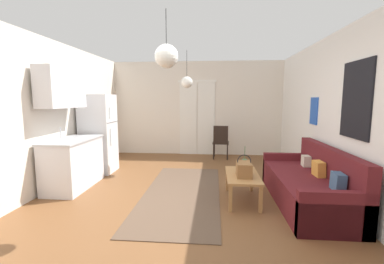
% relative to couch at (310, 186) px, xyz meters
% --- Properties ---
extents(ground_plane, '(5.33, 8.24, 0.10)m').
position_rel_couch_xyz_m(ground_plane, '(-1.96, -0.41, -0.33)').
color(ground_plane, brown).
extents(wall_back, '(4.93, 0.13, 2.63)m').
position_rel_couch_xyz_m(wall_back, '(-1.96, 3.46, 1.03)').
color(wall_back, silver).
rests_on(wall_back, ground_plane).
extents(wall_right, '(0.12, 7.84, 2.63)m').
position_rel_couch_xyz_m(wall_right, '(0.45, -0.41, 1.04)').
color(wall_right, white).
rests_on(wall_right, ground_plane).
extents(wall_left, '(0.12, 7.84, 2.63)m').
position_rel_couch_xyz_m(wall_left, '(-4.38, -0.41, 1.04)').
color(wall_left, silver).
rests_on(wall_left, ground_plane).
extents(area_rug, '(1.25, 3.06, 0.01)m').
position_rel_couch_xyz_m(area_rug, '(-2.00, 0.24, -0.27)').
color(area_rug, brown).
rests_on(area_rug, ground_plane).
extents(couch, '(0.85, 2.16, 0.86)m').
position_rel_couch_xyz_m(couch, '(0.00, 0.00, 0.00)').
color(couch, '#5B191E').
rests_on(couch, ground_plane).
extents(coffee_table, '(0.50, 0.96, 0.42)m').
position_rel_couch_xyz_m(coffee_table, '(-1.02, 0.03, 0.09)').
color(coffee_table, '#A87542').
rests_on(coffee_table, ground_plane).
extents(bamboo_vase, '(0.08, 0.08, 0.39)m').
position_rel_couch_xyz_m(bamboo_vase, '(-0.96, 0.33, 0.23)').
color(bamboo_vase, '#47704C').
rests_on(bamboo_vase, coffee_table).
extents(handbag, '(0.22, 0.33, 0.33)m').
position_rel_couch_xyz_m(handbag, '(-1.01, -0.07, 0.26)').
color(handbag, brown).
rests_on(handbag, coffee_table).
extents(refrigerator, '(0.66, 0.61, 1.68)m').
position_rel_couch_xyz_m(refrigerator, '(-3.96, 1.40, 0.57)').
color(refrigerator, white).
rests_on(refrigerator, ground_plane).
extents(kitchen_counter, '(0.62, 1.21, 2.12)m').
position_rel_couch_xyz_m(kitchen_counter, '(-4.02, 0.39, 0.54)').
color(kitchen_counter, silver).
rests_on(kitchen_counter, ground_plane).
extents(accent_chair, '(0.44, 0.42, 0.89)m').
position_rel_couch_xyz_m(accent_chair, '(-1.29, 2.85, 0.22)').
color(accent_chair, black).
rests_on(accent_chair, ground_plane).
extents(pendant_lamp_near, '(0.28, 0.28, 0.68)m').
position_rel_couch_xyz_m(pendant_lamp_near, '(-2.04, -0.83, 1.82)').
color(pendant_lamp_near, black).
extents(pendant_lamp_far, '(0.25, 0.25, 0.81)m').
position_rel_couch_xyz_m(pendant_lamp_far, '(-2.07, 1.75, 1.67)').
color(pendant_lamp_far, black).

